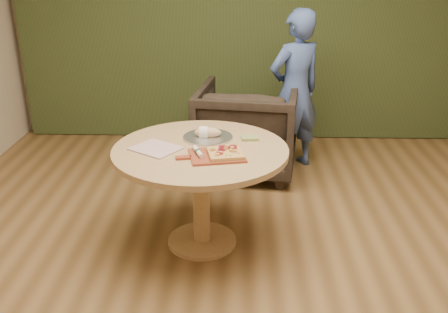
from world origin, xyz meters
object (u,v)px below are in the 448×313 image
Objects in this scene: pizza_paddle at (215,156)px; flatbread_pizza at (225,153)px; person_standing at (295,91)px; serving_tray at (208,137)px; bread_roll at (207,133)px; pedestal_table at (201,167)px; cutlery_roll at (198,152)px; armchair at (247,125)px.

flatbread_pizza reaches higher than pizza_paddle.
pizza_paddle is 0.31× the size of person_standing.
person_standing is (0.68, 1.61, 0.01)m from pizza_paddle.
person_standing is at bearing 55.75° from pizza_paddle.
serving_tray is 0.04m from bread_roll.
flatbread_pizza reaches higher than pedestal_table.
pedestal_table is at bearing 138.83° from flatbread_pizza.
flatbread_pizza is 1.34× the size of cutlery_roll.
serving_tray is at bearing 111.42° from flatbread_pizza.
person_standing reaches higher than cutlery_roll.
person_standing reaches higher than armchair.
flatbread_pizza is 1.72m from person_standing.
person_standing is at bearing 69.28° from flatbread_pizza.
armchair is 0.61× the size of person_standing.
pedestal_table is at bearing 32.04° from person_standing.
bread_roll is (-0.14, 0.34, 0.02)m from flatbread_pizza.
pedestal_table is 1.66m from person_standing.
pizza_paddle is 0.12m from cutlery_roll.
flatbread_pizza is (0.07, 0.00, 0.02)m from pizza_paddle.
serving_tray reaches higher than pedestal_table.
bread_roll reaches higher than pedestal_table.
pedestal_table is at bearing -101.80° from serving_tray.
flatbread_pizza is 0.28× the size of armchair.
pizza_paddle is 1.81× the size of flatbread_pizza.
pedestal_table is 3.39× the size of serving_tray.
cutlery_roll is 1.79m from person_standing.
cutlery_roll is at bearing 84.86° from armchair.
cutlery_roll is (-0.18, 0.01, 0.00)m from flatbread_pizza.
pedestal_table is 4.64× the size of flatbread_pizza.
cutlery_roll is at bearing 176.79° from flatbread_pizza.
flatbread_pizza is (0.17, -0.15, 0.17)m from pedestal_table.
flatbread_pizza is 0.37m from bread_roll.
flatbread_pizza is at bearing -41.17° from pedestal_table.
cutlery_roll is at bearing 34.08° from person_standing.
cutlery_roll reaches higher than serving_tray.
cutlery_roll is (-0.11, 0.01, 0.02)m from pizza_paddle.
flatbread_pizza is 1.34× the size of bread_roll.
person_standing reaches higher than pizza_paddle.
serving_tray is 1.22m from armchair.
pizza_paddle is at bearing -77.19° from bread_roll.
serving_tray is at bearing 62.22° from cutlery_roll.
bread_roll reaches higher than serving_tray.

